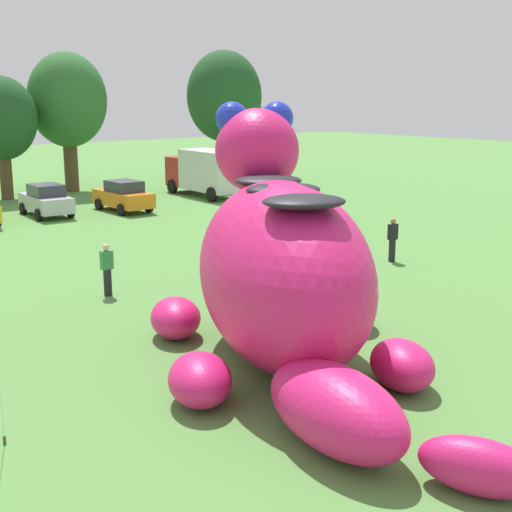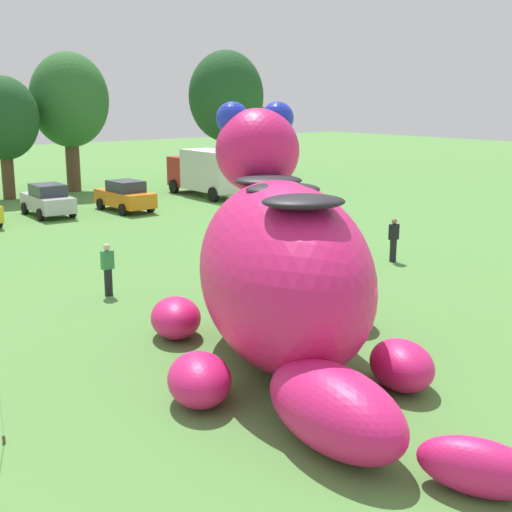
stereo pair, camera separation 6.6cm
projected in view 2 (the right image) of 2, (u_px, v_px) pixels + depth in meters
name	position (u px, v px, depth m)	size (l,w,h in m)	color
ground_plane	(324.00, 387.00, 15.52)	(160.00, 160.00, 0.00)	#568E42
giant_inflatable_creature	(283.00, 271.00, 16.65)	(8.19, 12.12, 6.16)	#E01E6B
car_silver	(48.00, 200.00, 37.36)	(2.14, 4.20, 1.72)	#B7BABF
car_orange	(125.00, 196.00, 38.94)	(1.99, 4.13, 1.72)	orange
box_truck	(207.00, 171.00, 44.58)	(2.54, 6.47, 2.95)	#B2231E
tree_centre	(4.00, 119.00, 42.60)	(4.23, 4.23, 7.50)	brown
tree_centre_right	(69.00, 101.00, 45.91)	(5.13, 5.13, 9.11)	brown
tree_mid_right	(226.00, 97.00, 49.65)	(5.32, 5.32, 9.44)	brown
tree_right	(249.00, 126.00, 55.86)	(3.37, 3.37, 5.97)	brown
spectator_near_inflatable	(308.00, 251.00, 25.13)	(0.38, 0.26, 1.71)	#726656
spectator_mid_field	(264.00, 269.00, 22.53)	(0.38, 0.26, 1.71)	black
spectator_by_cars	(394.00, 240.00, 27.06)	(0.38, 0.26, 1.71)	black
spectator_wandering	(108.00, 270.00, 22.47)	(0.38, 0.26, 1.71)	black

